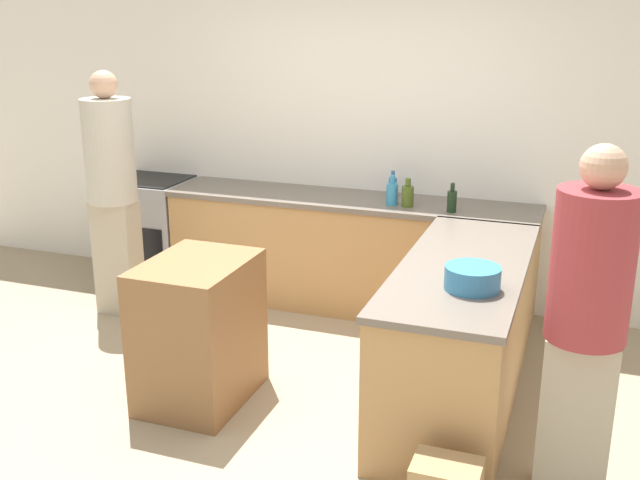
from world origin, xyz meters
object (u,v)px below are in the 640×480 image
person_at_peninsula (586,317)px  mixing_bowl (472,278)px  olive_oil_bottle (408,195)px  range_oven (152,230)px  water_bottle_blue (393,186)px  dish_soap_bottle (392,193)px  island_table (199,331)px  wine_bottle_dark (452,201)px  person_by_range (112,186)px

person_at_peninsula → mixing_bowl: bearing=151.7°
olive_oil_bottle → person_at_peninsula: (1.27, -1.83, -0.04)m
mixing_bowl → person_at_peninsula: person_at_peninsula is taller
range_oven → water_bottle_blue: (2.08, 0.15, 0.52)m
range_oven → dish_soap_bottle: 2.20m
island_table → wine_bottle_dark: wine_bottle_dark is taller
person_by_range → person_at_peninsula: (3.37, -1.20, -0.07)m
person_at_peninsula → water_bottle_blue: bearing=124.9°
olive_oil_bottle → person_at_peninsula: person_at_peninsula is taller
mixing_bowl → person_at_peninsula: bearing=-28.3°
range_oven → island_table: range_oven is taller
mixing_bowl → person_at_peninsula: size_ratio=0.17×
olive_oil_bottle → mixing_bowl: bearing=-65.0°
island_table → wine_bottle_dark: bearing=52.7°
range_oven → water_bottle_blue: size_ratio=4.43×
range_oven → island_table: 2.20m
dish_soap_bottle → olive_oil_bottle: bearing=-6.1°
island_table → water_bottle_blue: size_ratio=4.32×
wine_bottle_dark → water_bottle_blue: size_ratio=1.04×
person_by_range → mixing_bowl: bearing=-17.8°
range_oven → island_table: bearing=-50.7°
island_table → dish_soap_bottle: (0.74, 1.61, 0.53)m
island_table → range_oven: bearing=129.3°
range_oven → person_at_peninsula: (3.53, -1.93, 0.49)m
olive_oil_bottle → person_at_peninsula: bearing=-55.1°
mixing_bowl → water_bottle_blue: 1.99m
range_oven → person_by_range: size_ratio=0.48×
mixing_bowl → wine_bottle_dark: size_ratio=1.38×
range_oven → olive_oil_bottle: bearing=-2.6°
water_bottle_blue → person_by_range: bearing=-155.4°
mixing_bowl → olive_oil_bottle: 1.68m
mixing_bowl → wine_bottle_dark: (-0.38, 1.49, 0.02)m
olive_oil_bottle → person_at_peninsula: size_ratio=0.12×
olive_oil_bottle → person_at_peninsula: 2.23m
range_oven → wine_bottle_dark: size_ratio=4.27×
person_by_range → island_table: bearing=-38.3°
person_by_range → water_bottle_blue: bearing=24.6°
range_oven → mixing_bowl: 3.42m
wine_bottle_dark → person_at_peninsula: person_at_peninsula is taller
water_bottle_blue → mixing_bowl: bearing=-63.4°
range_oven → person_by_range: (0.16, -0.73, 0.56)m
range_oven → dish_soap_bottle: dish_soap_bottle is taller
dish_soap_bottle → island_table: bearing=-114.6°
island_table → water_bottle_blue: 2.04m
dish_soap_bottle → person_by_range: bearing=-162.2°
island_table → dish_soap_bottle: 1.85m
mixing_bowl → person_at_peninsula: (0.56, -0.30, -0.01)m
olive_oil_bottle → dish_soap_bottle: dish_soap_bottle is taller
island_table → person_by_range: person_by_range is taller
island_table → olive_oil_bottle: size_ratio=4.14×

